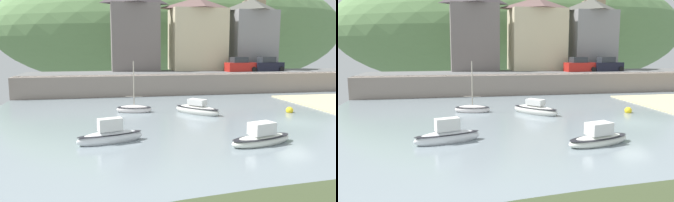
{
  "view_description": "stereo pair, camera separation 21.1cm",
  "coord_description": "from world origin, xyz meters",
  "views": [
    {
      "loc": [
        -14.27,
        -22.61,
        5.56
      ],
      "look_at": [
        -9.23,
        2.85,
        1.48
      ],
      "focal_mm": 36.11,
      "sensor_mm": 36.0,
      "label": 1
    },
    {
      "loc": [
        -14.06,
        -22.65,
        5.56
      ],
      "look_at": [
        -9.23,
        2.85,
        1.48
      ],
      "focal_mm": 36.11,
      "sensor_mm": 36.0,
      "label": 2
    }
  ],
  "objects": [
    {
      "name": "parked_car_near_slipway",
      "position": [
        4.33,
        20.7,
        3.2
      ],
      "size": [
        4.24,
        2.08,
        1.95
      ],
      "rotation": [
        0.0,
        0.0,
        0.09
      ],
      "color": "red",
      "rests_on": "ground"
    },
    {
      "name": "waterfront_building_right",
      "position": [
        7.85,
        25.2,
        7.64
      ],
      "size": [
        6.62,
        5.61,
        10.33
      ],
      "color": "gray",
      "rests_on": "ground"
    },
    {
      "name": "sailboat_white_hull",
      "position": [
        -11.53,
        6.48,
        0.27
      ],
      "size": [
        3.25,
        1.72,
        4.63
      ],
      "rotation": [
        0.0,
        0.0,
        -0.2
      ],
      "color": "white",
      "rests_on": "ground"
    },
    {
      "name": "hillside_backdrop",
      "position": [
        3.03,
        55.2,
        9.61
      ],
      "size": [
        80.0,
        44.0,
        27.44
      ],
      "color": "#618951",
      "rests_on": "ground"
    },
    {
      "name": "sailboat_nearest_shore",
      "position": [
        -13.84,
        -2.88,
        0.41
      ],
      "size": [
        4.12,
        1.97,
        1.68
      ],
      "rotation": [
        0.0,
        0.0,
        0.27
      ],
      "color": "white",
      "rests_on": "ground"
    },
    {
      "name": "parked_car_by_wall",
      "position": [
        8.38,
        20.7,
        3.2
      ],
      "size": [
        4.2,
        1.97,
        1.95
      ],
      "rotation": [
        0.0,
        0.0,
        0.07
      ],
      "color": "black",
      "rests_on": "ground"
    },
    {
      "name": "quay_seawall",
      "position": [
        0.0,
        17.5,
        1.36
      ],
      "size": [
        48.0,
        9.4,
        2.4
      ],
      "color": "gray",
      "rests_on": "ground"
    },
    {
      "name": "mooring_buoy",
      "position": [
        1.73,
        3.66,
        0.19
      ],
      "size": [
        0.63,
        0.63,
        0.63
      ],
      "color": "yellow",
      "rests_on": "ground"
    },
    {
      "name": "waterfront_building_centre",
      "position": [
        -0.46,
        25.2,
        7.61
      ],
      "size": [
        8.04,
        5.41,
        10.28
      ],
      "color": "beige",
      "rests_on": "ground"
    },
    {
      "name": "waterfront_building_left",
      "position": [
        -9.49,
        25.2,
        8.25
      ],
      "size": [
        6.85,
        4.38,
        11.48
      ],
      "color": "slate",
      "rests_on": "ground"
    },
    {
      "name": "rowboat_small_beached",
      "position": [
        -6.32,
        4.74,
        0.37
      ],
      "size": [
        3.76,
        4.01,
        1.47
      ],
      "rotation": [
        0.0,
        0.0,
        -0.84
      ],
      "color": "silver",
      "rests_on": "ground"
    },
    {
      "name": "sailboat_far_left",
      "position": [
        -5.21,
        -4.93,
        0.35
      ],
      "size": [
        4.36,
        2.36,
        1.47
      ],
      "rotation": [
        0.0,
        0.0,
        0.27
      ],
      "color": "white",
      "rests_on": "ground"
    },
    {
      "name": "church_with_spire",
      "position": [
        9.93,
        29.2,
        10.17
      ],
      "size": [
        3.0,
        3.0,
        15.1
      ],
      "color": "tan",
      "rests_on": "ground"
    }
  ]
}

